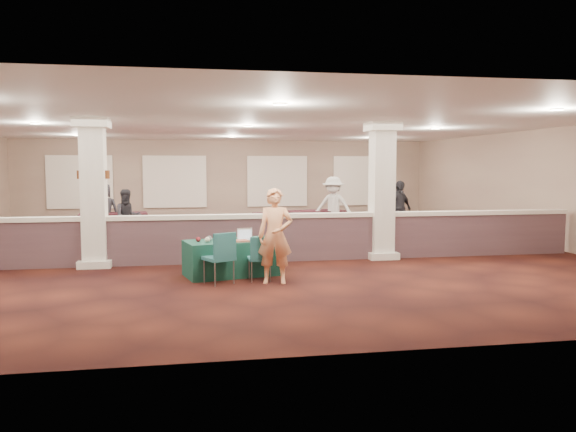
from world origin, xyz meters
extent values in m
plane|color=#401810|center=(0.00, 0.00, 0.00)|extent=(16.00, 16.00, 0.00)
cube|color=#876A5D|center=(0.00, 8.00, 1.60)|extent=(16.00, 0.04, 3.20)
cube|color=#876A5D|center=(0.00, -8.00, 1.60)|extent=(16.00, 0.04, 3.20)
cube|color=#876A5D|center=(8.00, 0.00, 1.60)|extent=(0.04, 16.00, 3.20)
cube|color=silver|center=(0.00, 0.00, 3.20)|extent=(16.00, 16.00, 0.02)
cube|color=#4E343C|center=(0.00, -1.50, 0.50)|extent=(15.60, 0.20, 1.00)
cube|color=silver|center=(0.00, -1.50, 1.05)|extent=(15.60, 0.28, 0.10)
cube|color=silver|center=(-3.50, -1.50, 1.60)|extent=(0.50, 0.50, 3.20)
cube|color=silver|center=(-3.50, -1.50, 0.08)|extent=(0.70, 0.70, 0.16)
cube|color=silver|center=(-3.50, -1.50, 3.10)|extent=(0.72, 0.72, 0.20)
cube|color=silver|center=(3.00, -1.50, 1.60)|extent=(0.50, 0.50, 3.20)
cube|color=silver|center=(3.00, -1.50, 0.08)|extent=(0.70, 0.70, 0.16)
cube|color=silver|center=(3.00, -1.50, 3.10)|extent=(0.72, 0.72, 0.20)
cylinder|color=brown|center=(-3.78, -1.50, 2.00)|extent=(0.12, 0.12, 0.18)
cylinder|color=white|center=(-3.78, -1.50, 2.00)|extent=(0.09, 0.09, 0.10)
cylinder|color=brown|center=(-3.22, -1.50, 2.00)|extent=(0.12, 0.12, 0.18)
cylinder|color=white|center=(-3.22, -1.50, 2.00)|extent=(0.09, 0.09, 0.10)
cube|color=#103B2E|center=(-0.65, -3.00, 0.35)|extent=(1.99, 1.31, 0.70)
cube|color=#205B5F|center=(-0.17, -3.60, 0.42)|extent=(0.44, 0.44, 0.06)
cube|color=#205B5F|center=(-0.17, -3.79, 0.65)|extent=(0.41, 0.06, 0.41)
cylinder|color=gray|center=(-0.34, -3.78, 0.20)|extent=(0.02, 0.02, 0.39)
cylinder|color=gray|center=(0.01, -3.77, 0.20)|extent=(0.02, 0.02, 0.39)
cylinder|color=gray|center=(-0.35, -3.42, 0.20)|extent=(0.02, 0.02, 0.39)
cylinder|color=gray|center=(0.00, -3.41, 0.20)|extent=(0.02, 0.02, 0.39)
cube|color=#205B5F|center=(-0.96, -3.76, 0.47)|extent=(0.65, 0.65, 0.06)
cube|color=#205B5F|center=(-0.85, -3.95, 0.74)|extent=(0.43, 0.26, 0.46)
cylinder|color=gray|center=(-1.04, -4.03, 0.22)|extent=(0.03, 0.03, 0.44)
cylinder|color=gray|center=(-0.69, -3.84, 0.22)|extent=(0.03, 0.03, 0.44)
cylinder|color=gray|center=(-1.22, -3.67, 0.22)|extent=(0.03, 0.03, 0.44)
cylinder|color=gray|center=(-0.87, -3.49, 0.22)|extent=(0.03, 0.03, 0.44)
imported|color=#FFB86E|center=(0.08, -3.91, 0.89)|extent=(0.71, 0.55, 1.78)
cube|color=black|center=(-3.04, 0.62, 0.39)|extent=(2.03, 1.19, 0.78)
cube|color=black|center=(0.63, 1.10, 0.38)|extent=(2.05, 1.47, 0.75)
cube|color=black|center=(5.31, 0.30, 0.32)|extent=(1.67, 0.97, 0.65)
cube|color=black|center=(-3.71, 3.20, 0.40)|extent=(2.05, 1.19, 0.79)
cube|color=black|center=(1.41, 3.20, 0.36)|extent=(1.84, 1.01, 0.72)
cube|color=black|center=(2.50, 3.36, 0.39)|extent=(2.09, 1.42, 0.77)
imported|color=black|center=(-3.17, 1.90, 0.77)|extent=(0.84, 0.64, 1.55)
imported|color=beige|center=(3.00, 3.00, 0.93)|extent=(1.31, 1.03, 1.86)
imported|color=black|center=(4.83, 2.08, 0.88)|extent=(1.14, 0.91, 1.75)
imported|color=black|center=(-4.00, 3.50, 0.84)|extent=(0.85, 0.49, 1.67)
cube|color=silver|center=(-0.36, -2.98, 0.71)|extent=(0.36, 0.29, 0.02)
cube|color=silver|center=(-0.38, -2.87, 0.83)|extent=(0.31, 0.08, 0.21)
cube|color=silver|center=(-0.38, -2.88, 0.81)|extent=(0.28, 0.07, 0.18)
cube|color=#D34E21|center=(-0.55, -3.22, 0.72)|extent=(0.44, 0.37, 0.03)
sphere|color=beige|center=(-1.14, -3.22, 0.76)|extent=(0.11, 0.11, 0.11)
sphere|color=maroon|center=(-1.32, -3.11, 0.75)|extent=(0.10, 0.10, 0.10)
sphere|color=#4C4C51|center=(-1.10, -2.99, 0.75)|extent=(0.10, 0.10, 0.10)
cube|color=red|center=(0.02, -3.12, 0.71)|extent=(0.12, 0.05, 0.01)
camera|label=1|loc=(-1.49, -14.13, 2.16)|focal=35.00mm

